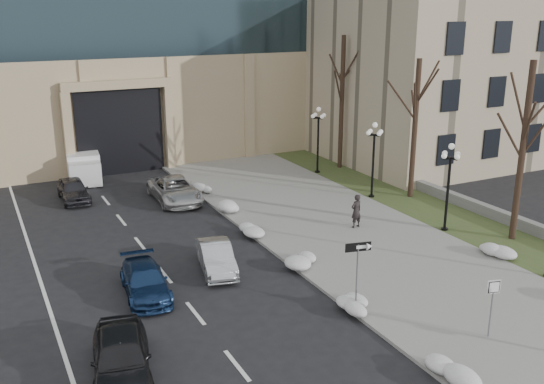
{
  "coord_description": "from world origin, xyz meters",
  "views": [
    {
      "loc": [
        -13.36,
        -10.09,
        11.37
      ],
      "look_at": [
        -1.76,
        12.79,
        3.5
      ],
      "focal_mm": 40.0,
      "sensor_mm": 36.0,
      "label": 1
    }
  ],
  "objects_px": {
    "car_c": "(145,281)",
    "car_d": "(175,190)",
    "pedestrian": "(356,211)",
    "box_truck": "(83,165)",
    "car_e": "(73,190)",
    "lamppost_d": "(318,131)",
    "car_b": "(216,257)",
    "car_a": "(121,357)",
    "lamppost_b": "(449,175)",
    "lamppost_c": "(374,150)",
    "keep_sign": "(493,296)",
    "one_way_sign": "(362,255)"
  },
  "relations": [
    {
      "from": "car_e",
      "to": "car_c",
      "type": "bearing_deg",
      "value": -87.86
    },
    {
      "from": "car_b",
      "to": "car_e",
      "type": "bearing_deg",
      "value": 118.44
    },
    {
      "from": "car_d",
      "to": "keep_sign",
      "type": "relative_size",
      "value": 2.25
    },
    {
      "from": "lamppost_d",
      "to": "pedestrian",
      "type": "bearing_deg",
      "value": -110.63
    },
    {
      "from": "lamppost_b",
      "to": "lamppost_d",
      "type": "xyz_separation_m",
      "value": [
        0.0,
        13.0,
        0.0
      ]
    },
    {
      "from": "car_c",
      "to": "box_truck",
      "type": "xyz_separation_m",
      "value": [
        1.09,
        19.56,
        0.31
      ]
    },
    {
      "from": "car_a",
      "to": "keep_sign",
      "type": "distance_m",
      "value": 12.73
    },
    {
      "from": "car_e",
      "to": "pedestrian",
      "type": "height_order",
      "value": "pedestrian"
    },
    {
      "from": "car_a",
      "to": "lamppost_b",
      "type": "bearing_deg",
      "value": 28.15
    },
    {
      "from": "pedestrian",
      "to": "lamppost_c",
      "type": "bearing_deg",
      "value": -141.93
    },
    {
      "from": "car_b",
      "to": "pedestrian",
      "type": "height_order",
      "value": "pedestrian"
    },
    {
      "from": "car_c",
      "to": "keep_sign",
      "type": "bearing_deg",
      "value": -35.86
    },
    {
      "from": "car_a",
      "to": "car_d",
      "type": "height_order",
      "value": "car_a"
    },
    {
      "from": "lamppost_c",
      "to": "lamppost_b",
      "type": "bearing_deg",
      "value": -90.0
    },
    {
      "from": "car_c",
      "to": "car_d",
      "type": "distance_m",
      "value": 12.6
    },
    {
      "from": "keep_sign",
      "to": "one_way_sign",
      "type": "bearing_deg",
      "value": 142.56
    },
    {
      "from": "car_c",
      "to": "lamppost_b",
      "type": "relative_size",
      "value": 0.88
    },
    {
      "from": "car_c",
      "to": "lamppost_b",
      "type": "height_order",
      "value": "lamppost_b"
    },
    {
      "from": "car_b",
      "to": "car_d",
      "type": "xyz_separation_m",
      "value": [
        1.55,
        10.62,
        0.08
      ]
    },
    {
      "from": "car_b",
      "to": "keep_sign",
      "type": "distance_m",
      "value": 11.83
    },
    {
      "from": "car_d",
      "to": "box_truck",
      "type": "height_order",
      "value": "box_truck"
    },
    {
      "from": "car_b",
      "to": "car_c",
      "type": "xyz_separation_m",
      "value": [
        -3.5,
        -0.92,
        -0.03
      ]
    },
    {
      "from": "pedestrian",
      "to": "one_way_sign",
      "type": "height_order",
      "value": "one_way_sign"
    },
    {
      "from": "car_c",
      "to": "box_truck",
      "type": "relative_size",
      "value": 0.68
    },
    {
      "from": "car_c",
      "to": "lamppost_b",
      "type": "bearing_deg",
      "value": 6.45
    },
    {
      "from": "one_way_sign",
      "to": "car_d",
      "type": "bearing_deg",
      "value": 109.43
    },
    {
      "from": "box_truck",
      "to": "keep_sign",
      "type": "xyz_separation_m",
      "value": [
        8.85,
        -28.51,
        0.77
      ]
    },
    {
      "from": "pedestrian",
      "to": "keep_sign",
      "type": "bearing_deg",
      "value": 71.68
    },
    {
      "from": "one_way_sign",
      "to": "keep_sign",
      "type": "relative_size",
      "value": 1.25
    },
    {
      "from": "car_a",
      "to": "lamppost_b",
      "type": "distance_m",
      "value": 19.28
    },
    {
      "from": "one_way_sign",
      "to": "lamppost_c",
      "type": "relative_size",
      "value": 0.61
    },
    {
      "from": "one_way_sign",
      "to": "lamppost_b",
      "type": "bearing_deg",
      "value": 42.8
    },
    {
      "from": "lamppost_b",
      "to": "car_e",
      "type": "bearing_deg",
      "value": 138.97
    },
    {
      "from": "car_b",
      "to": "car_d",
      "type": "bearing_deg",
      "value": 93.95
    },
    {
      "from": "car_a",
      "to": "car_b",
      "type": "xyz_separation_m",
      "value": [
        5.76,
        6.33,
        -0.13
      ]
    },
    {
      "from": "car_a",
      "to": "car_e",
      "type": "relative_size",
      "value": 1.13
    },
    {
      "from": "car_b",
      "to": "keep_sign",
      "type": "relative_size",
      "value": 1.68
    },
    {
      "from": "lamppost_d",
      "to": "car_b",
      "type": "bearing_deg",
      "value": -135.94
    },
    {
      "from": "pedestrian",
      "to": "box_truck",
      "type": "bearing_deg",
      "value": -64.86
    },
    {
      "from": "car_c",
      "to": "one_way_sign",
      "type": "distance_m",
      "value": 8.91
    },
    {
      "from": "car_c",
      "to": "pedestrian",
      "type": "distance_m",
      "value": 12.35
    },
    {
      "from": "car_a",
      "to": "car_e",
      "type": "height_order",
      "value": "car_a"
    },
    {
      "from": "car_b",
      "to": "lamppost_d",
      "type": "bearing_deg",
      "value": 56.31
    },
    {
      "from": "lamppost_d",
      "to": "car_e",
      "type": "bearing_deg",
      "value": 175.29
    },
    {
      "from": "car_a",
      "to": "box_truck",
      "type": "relative_size",
      "value": 0.73
    },
    {
      "from": "lamppost_b",
      "to": "keep_sign",
      "type": "bearing_deg",
      "value": -124.2
    },
    {
      "from": "car_e",
      "to": "lamppost_d",
      "type": "bearing_deg",
      "value": -4.26
    },
    {
      "from": "keep_sign",
      "to": "car_d",
      "type": "bearing_deg",
      "value": 118.57
    },
    {
      "from": "car_c",
      "to": "lamppost_b",
      "type": "xyz_separation_m",
      "value": [
        16.07,
        0.08,
        2.47
      ]
    },
    {
      "from": "car_e",
      "to": "lamppost_d",
      "type": "xyz_separation_m",
      "value": [
        16.5,
        -1.36,
        2.39
      ]
    }
  ]
}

